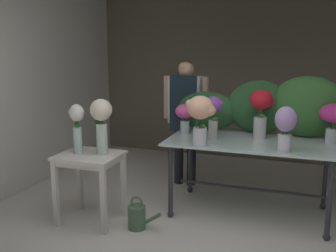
{
  "coord_description": "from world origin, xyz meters",
  "views": [
    {
      "loc": [
        0.81,
        -2.44,
        1.82
      ],
      "look_at": [
        -0.49,
        1.34,
        0.99
      ],
      "focal_mm": 41.45,
      "sensor_mm": 36.0,
      "label": 1
    }
  ],
  "objects_px": {
    "florist": "(185,110)",
    "vase_peach_tulips": "(200,114)",
    "vase_lilac_stock": "(286,126)",
    "vase_cream_lisianthus_tall": "(101,121)",
    "vase_crimson_peonies": "(261,109)",
    "vase_fuchsia_anemones": "(185,115)",
    "vase_violet_ranunculus": "(213,114)",
    "vase_magenta_freesia": "(334,117)",
    "vase_white_roses_tall": "(77,126)",
    "display_table_glass": "(251,152)",
    "side_table_white": "(90,165)",
    "watering_can": "(137,217)"
  },
  "relations": [
    {
      "from": "florist",
      "to": "vase_peach_tulips",
      "type": "bearing_deg",
      "value": -66.03
    },
    {
      "from": "vase_lilac_stock",
      "to": "vase_cream_lisianthus_tall",
      "type": "bearing_deg",
      "value": -169.25
    },
    {
      "from": "vase_crimson_peonies",
      "to": "vase_fuchsia_anemones",
      "type": "bearing_deg",
      "value": -178.69
    },
    {
      "from": "vase_violet_ranunculus",
      "to": "vase_lilac_stock",
      "type": "bearing_deg",
      "value": -20.34
    },
    {
      "from": "vase_violet_ranunculus",
      "to": "vase_magenta_freesia",
      "type": "relative_size",
      "value": 1.12
    },
    {
      "from": "vase_lilac_stock",
      "to": "vase_white_roses_tall",
      "type": "xyz_separation_m",
      "value": [
        -2.02,
        -0.39,
        -0.06
      ]
    },
    {
      "from": "display_table_glass",
      "to": "side_table_white",
      "type": "height_order",
      "value": "display_table_glass"
    },
    {
      "from": "vase_white_roses_tall",
      "to": "vase_cream_lisianthus_tall",
      "type": "relative_size",
      "value": 0.9
    },
    {
      "from": "side_table_white",
      "to": "vase_violet_ranunculus",
      "type": "distance_m",
      "value": 1.41
    },
    {
      "from": "vase_violet_ranunculus",
      "to": "vase_crimson_peonies",
      "type": "bearing_deg",
      "value": 21.08
    },
    {
      "from": "florist",
      "to": "vase_magenta_freesia",
      "type": "bearing_deg",
      "value": -17.14
    },
    {
      "from": "display_table_glass",
      "to": "vase_lilac_stock",
      "type": "distance_m",
      "value": 0.62
    },
    {
      "from": "display_table_glass",
      "to": "vase_violet_ranunculus",
      "type": "xyz_separation_m",
      "value": [
        -0.41,
        -0.07,
        0.4
      ]
    },
    {
      "from": "vase_white_roses_tall",
      "to": "side_table_white",
      "type": "bearing_deg",
      "value": 0.38
    },
    {
      "from": "vase_lilac_stock",
      "to": "vase_peach_tulips",
      "type": "relative_size",
      "value": 0.86
    },
    {
      "from": "side_table_white",
      "to": "vase_cream_lisianthus_tall",
      "type": "xyz_separation_m",
      "value": [
        0.12,
        0.05,
        0.46
      ]
    },
    {
      "from": "display_table_glass",
      "to": "florist",
      "type": "bearing_deg",
      "value": 145.01
    },
    {
      "from": "florist",
      "to": "watering_can",
      "type": "bearing_deg",
      "value": -93.26
    },
    {
      "from": "vase_white_roses_tall",
      "to": "watering_can",
      "type": "bearing_deg",
      "value": -1.26
    },
    {
      "from": "vase_white_roses_tall",
      "to": "vase_crimson_peonies",
      "type": "bearing_deg",
      "value": 26.09
    },
    {
      "from": "display_table_glass",
      "to": "vase_cream_lisianthus_tall",
      "type": "distance_m",
      "value": 1.62
    },
    {
      "from": "display_table_glass",
      "to": "vase_lilac_stock",
      "type": "relative_size",
      "value": 4.06
    },
    {
      "from": "vase_crimson_peonies",
      "to": "vase_lilac_stock",
      "type": "xyz_separation_m",
      "value": [
        0.28,
        -0.46,
        -0.08
      ]
    },
    {
      "from": "vase_white_roses_tall",
      "to": "display_table_glass",
      "type": "bearing_deg",
      "value": 23.82
    },
    {
      "from": "vase_fuchsia_anemones",
      "to": "vase_cream_lisianthus_tall",
      "type": "distance_m",
      "value": 1.01
    },
    {
      "from": "vase_cream_lisianthus_tall",
      "to": "vase_lilac_stock",
      "type": "bearing_deg",
      "value": 10.75
    },
    {
      "from": "display_table_glass",
      "to": "vase_peach_tulips",
      "type": "height_order",
      "value": "vase_peach_tulips"
    },
    {
      "from": "vase_peach_tulips",
      "to": "florist",
      "type": "bearing_deg",
      "value": 113.97
    },
    {
      "from": "florist",
      "to": "vase_violet_ranunculus",
      "type": "distance_m",
      "value": 0.9
    },
    {
      "from": "vase_cream_lisianthus_tall",
      "to": "display_table_glass",
      "type": "bearing_deg",
      "value": 25.7
    },
    {
      "from": "vase_magenta_freesia",
      "to": "side_table_white",
      "type": "bearing_deg",
      "value": -159.87
    },
    {
      "from": "vase_crimson_peonies",
      "to": "vase_cream_lisianthus_tall",
      "type": "xyz_separation_m",
      "value": [
        -1.49,
        -0.8,
        -0.08
      ]
    },
    {
      "from": "vase_white_roses_tall",
      "to": "watering_can",
      "type": "distance_m",
      "value": 1.11
    },
    {
      "from": "vase_peach_tulips",
      "to": "vase_cream_lisianthus_tall",
      "type": "xyz_separation_m",
      "value": [
        -0.95,
        -0.29,
        -0.07
      ]
    },
    {
      "from": "vase_fuchsia_anemones",
      "to": "vase_cream_lisianthus_tall",
      "type": "bearing_deg",
      "value": -129.6
    },
    {
      "from": "side_table_white",
      "to": "vase_white_roses_tall",
      "type": "relative_size",
      "value": 1.43
    },
    {
      "from": "vase_peach_tulips",
      "to": "vase_white_roses_tall",
      "type": "bearing_deg",
      "value": -163.84
    },
    {
      "from": "side_table_white",
      "to": "vase_white_roses_tall",
      "type": "bearing_deg",
      "value": -179.62
    },
    {
      "from": "vase_crimson_peonies",
      "to": "vase_fuchsia_anemones",
      "type": "height_order",
      "value": "vase_crimson_peonies"
    },
    {
      "from": "display_table_glass",
      "to": "vase_peach_tulips",
      "type": "bearing_deg",
      "value": -140.33
    },
    {
      "from": "display_table_glass",
      "to": "watering_can",
      "type": "xyz_separation_m",
      "value": [
        -1.02,
        -0.75,
        -0.58
      ]
    },
    {
      "from": "vase_magenta_freesia",
      "to": "vase_fuchsia_anemones",
      "type": "bearing_deg",
      "value": -179.09
    },
    {
      "from": "vase_crimson_peonies",
      "to": "watering_can",
      "type": "xyz_separation_m",
      "value": [
        -1.09,
        -0.87,
        -1.03
      ]
    },
    {
      "from": "vase_fuchsia_anemones",
      "to": "watering_can",
      "type": "height_order",
      "value": "vase_fuchsia_anemones"
    },
    {
      "from": "display_table_glass",
      "to": "watering_can",
      "type": "relative_size",
      "value": 5.03
    },
    {
      "from": "side_table_white",
      "to": "vase_lilac_stock",
      "type": "distance_m",
      "value": 1.99
    },
    {
      "from": "florist",
      "to": "vase_violet_ranunculus",
      "type": "relative_size",
      "value": 3.51
    },
    {
      "from": "side_table_white",
      "to": "vase_fuchsia_anemones",
      "type": "height_order",
      "value": "vase_fuchsia_anemones"
    },
    {
      "from": "vase_white_roses_tall",
      "to": "vase_fuchsia_anemones",
      "type": "bearing_deg",
      "value": 42.95
    },
    {
      "from": "vase_lilac_stock",
      "to": "vase_fuchsia_anemones",
      "type": "relative_size",
      "value": 1.28
    }
  ]
}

